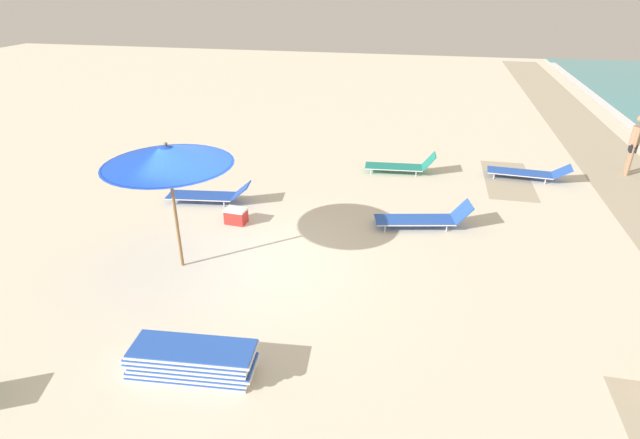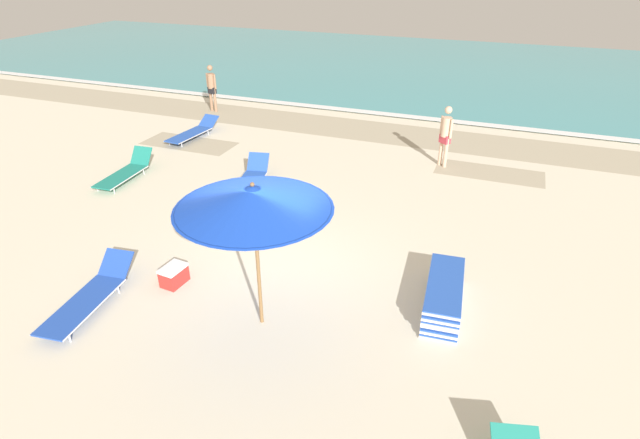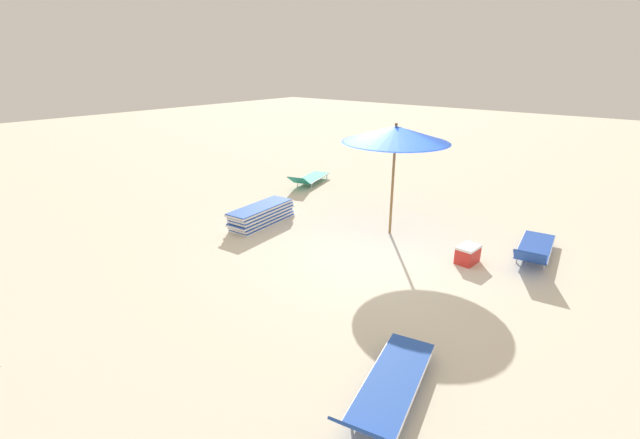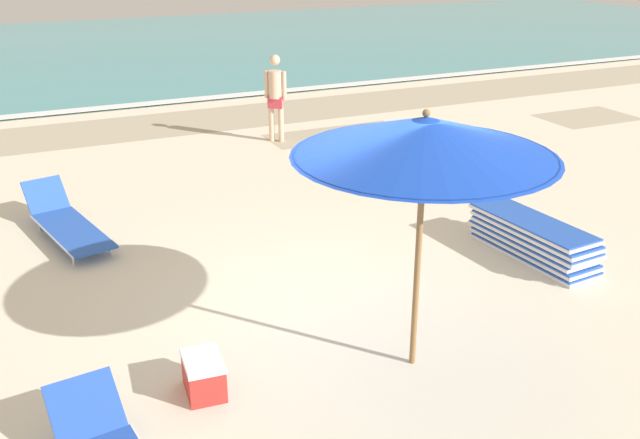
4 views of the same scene
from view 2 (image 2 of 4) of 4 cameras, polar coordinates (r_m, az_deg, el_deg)
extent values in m
cube|color=beige|center=(9.66, -4.90, -7.55)|extent=(60.00, 60.00, 0.16)
cube|color=#B3A68B|center=(17.55, 8.44, 9.68)|extent=(57.00, 2.20, 0.00)
cube|color=#B3A68B|center=(17.01, -14.75, 8.42)|extent=(3.06, 1.29, 0.00)
cube|color=#B3A68B|center=(15.00, 18.77, 5.10)|extent=(2.97, 1.21, 0.00)
cube|color=teal|center=(28.35, 14.10, 16.43)|extent=(60.00, 18.78, 0.06)
cube|color=white|center=(19.38, 9.86, 11.57)|extent=(56.00, 0.44, 0.01)
cylinder|color=olive|center=(8.03, -7.11, -5.05)|extent=(0.06, 0.06, 2.36)
cone|color=blue|center=(7.45, -7.65, 2.53)|extent=(2.42, 2.42, 0.36)
cylinder|color=#13359C|center=(7.52, -7.57, 1.37)|extent=(2.35, 2.35, 0.01)
sphere|color=olive|center=(7.36, -7.75, 3.99)|extent=(0.07, 0.07, 0.07)
cube|color=blue|center=(9.19, 13.79, -9.49)|extent=(0.75, 1.84, 0.03)
cube|color=silver|center=(9.21, 13.77, -9.64)|extent=(0.76, 1.88, 0.04)
cube|color=blue|center=(9.15, 13.86, -9.00)|extent=(0.75, 1.84, 0.03)
cube|color=silver|center=(9.17, 13.84, -9.15)|extent=(0.76, 1.88, 0.04)
cube|color=blue|center=(9.15, 13.95, -8.38)|extent=(0.75, 1.84, 0.03)
cube|color=silver|center=(9.16, 13.93, -8.53)|extent=(0.76, 1.88, 0.04)
cube|color=blue|center=(9.05, 13.99, -8.15)|extent=(0.75, 1.84, 0.03)
cube|color=silver|center=(9.07, 13.96, -8.31)|extent=(0.76, 1.88, 0.04)
cube|color=blue|center=(9.01, 14.05, -7.67)|extent=(0.75, 1.84, 0.03)
cube|color=silver|center=(9.03, 14.03, -7.82)|extent=(0.76, 1.88, 0.04)
cube|color=blue|center=(9.01, 14.14, -7.05)|extent=(0.75, 1.84, 0.03)
cube|color=silver|center=(9.02, 14.12, -7.20)|extent=(0.76, 1.88, 0.04)
cube|color=blue|center=(9.66, -25.60, -8.84)|extent=(0.81, 1.78, 0.03)
cylinder|color=silver|center=(9.84, -26.99, -8.47)|extent=(0.25, 1.71, 0.03)
cylinder|color=silver|center=(9.49, -24.16, -9.21)|extent=(0.25, 1.71, 0.03)
cube|color=blue|center=(10.23, -22.28, -4.67)|extent=(0.63, 0.51, 0.37)
cylinder|color=silver|center=(9.50, -29.13, -11.23)|extent=(0.03, 0.03, 0.16)
cylinder|color=silver|center=(9.19, -26.70, -11.98)|extent=(0.03, 0.03, 0.16)
cylinder|color=silver|center=(10.26, -24.41, -6.87)|extent=(0.03, 0.03, 0.16)
cylinder|color=silver|center=(9.98, -22.06, -7.41)|extent=(0.03, 0.03, 0.16)
cube|color=blue|center=(17.31, -14.77, 9.37)|extent=(0.74, 1.81, 0.03)
cylinder|color=silver|center=(17.50, -15.54, 9.47)|extent=(0.17, 1.76, 0.03)
cylinder|color=silver|center=(17.12, -13.98, 9.26)|extent=(0.17, 1.76, 0.03)
cube|color=blue|center=(18.08, -12.60, 10.94)|extent=(0.61, 0.52, 0.32)
cylinder|color=silver|center=(17.02, -16.86, 8.42)|extent=(0.03, 0.03, 0.16)
cylinder|color=silver|center=(16.69, -15.53, 8.22)|extent=(0.03, 0.03, 0.16)
cylinder|color=silver|center=(17.99, -13.99, 9.87)|extent=(0.03, 0.03, 0.16)
cylinder|color=silver|center=(17.68, -12.68, 9.70)|extent=(0.03, 0.03, 0.16)
cube|color=blue|center=(13.16, -8.28, 3.94)|extent=(0.97, 1.90, 0.03)
cylinder|color=silver|center=(13.25, -9.52, 4.01)|extent=(0.42, 1.78, 0.03)
cylinder|color=silver|center=(13.08, -7.01, 3.86)|extent=(0.42, 1.78, 0.03)
cube|color=blue|center=(14.04, -7.09, 6.55)|extent=(0.64, 0.50, 0.43)
cylinder|color=silver|center=(12.67, -10.24, 2.28)|extent=(0.03, 0.03, 0.16)
cylinder|color=silver|center=(12.52, -8.03, 2.13)|extent=(0.03, 0.03, 0.16)
cylinder|color=silver|center=(13.89, -8.45, 4.85)|extent=(0.03, 0.03, 0.16)
cylinder|color=silver|center=(13.75, -6.40, 4.74)|extent=(0.03, 0.03, 0.16)
cube|color=#1E8475|center=(14.57, -21.82, 4.61)|extent=(0.73, 1.72, 0.03)
cylinder|color=silver|center=(14.76, -22.75, 4.71)|extent=(0.16, 1.68, 0.03)
cylinder|color=silver|center=(14.40, -20.86, 4.50)|extent=(0.16, 1.68, 0.03)
cube|color=#1E8475|center=(15.23, -19.75, 6.87)|extent=(0.60, 0.41, 0.45)
cylinder|color=silver|center=(14.31, -24.08, 3.30)|extent=(0.03, 0.03, 0.16)
cylinder|color=silver|center=(14.00, -22.47, 3.08)|extent=(0.03, 0.03, 0.16)
cylinder|color=silver|center=(15.23, -21.09, 5.36)|extent=(0.03, 0.03, 0.16)
cylinder|color=silver|center=(14.93, -19.51, 5.20)|extent=(0.03, 0.03, 0.16)
cylinder|color=beige|center=(15.02, 13.65, 7.72)|extent=(0.11, 0.11, 0.90)
cylinder|color=beige|center=(14.89, 14.19, 7.47)|extent=(0.11, 0.11, 0.90)
cube|color=#D13D4C|center=(14.84, 14.09, 8.93)|extent=(0.35, 0.32, 0.24)
cylinder|color=beige|center=(14.73, 14.25, 10.23)|extent=(0.27, 0.27, 0.55)
cylinder|color=beige|center=(14.85, 13.74, 10.42)|extent=(0.08, 0.08, 0.55)
cylinder|color=beige|center=(14.61, 14.76, 9.99)|extent=(0.08, 0.08, 0.55)
sphere|color=beige|center=(14.59, 14.48, 12.03)|extent=(0.21, 0.21, 0.21)
cylinder|color=#A37A5B|center=(20.18, -11.91, 13.20)|extent=(0.11, 0.11, 0.90)
cylinder|color=#A37A5B|center=(20.31, -12.34, 13.25)|extent=(0.11, 0.11, 0.90)
cube|color=black|center=(20.15, -12.24, 14.24)|extent=(0.33, 0.23, 0.24)
cylinder|color=#A37A5B|center=(20.07, -12.34, 15.21)|extent=(0.27, 0.27, 0.55)
cylinder|color=#A37A5B|center=(19.95, -11.93, 15.16)|extent=(0.08, 0.08, 0.55)
cylinder|color=#A37A5B|center=(20.19, -12.75, 15.24)|extent=(0.08, 0.08, 0.55)
sphere|color=#A37A5B|center=(19.97, -12.49, 16.56)|extent=(0.21, 0.21, 0.21)
cube|color=red|center=(9.85, -16.34, -6.25)|extent=(0.38, 0.51, 0.32)
cube|color=white|center=(9.75, -16.48, -5.36)|extent=(0.40, 0.53, 0.05)
camera|label=1|loc=(11.35, 48.34, 18.57)|focal=28.00mm
camera|label=3|loc=(16.43, -8.88, 22.24)|focal=24.00mm
camera|label=4|loc=(6.93, -60.53, 0.91)|focal=40.00mm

